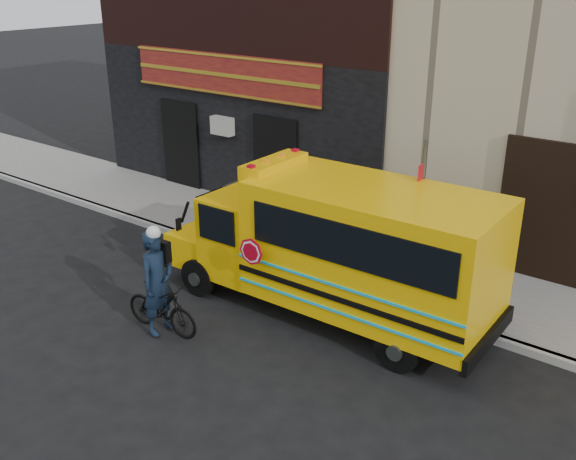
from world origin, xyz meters
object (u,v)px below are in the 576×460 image
Objects in this scene: school_bus at (341,245)px; sign_pole at (419,221)px; cyclist at (158,285)px; bicycle at (161,308)px.

school_bus is 1.55m from sign_pole.
sign_pole is (1.04, 1.08, 0.40)m from school_bus.
sign_pole is 1.75× the size of cyclist.
cyclist is (-3.36, -3.61, -0.91)m from sign_pole.
sign_pole reaches higher than bicycle.
sign_pole is 2.11× the size of bicycle.
cyclist reaches higher than bicycle.
bicycle is (-3.37, -3.57, -1.41)m from sign_pole.
bicycle is at bearing -133.40° from sign_pole.
bicycle is at bearing 11.30° from cyclist.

